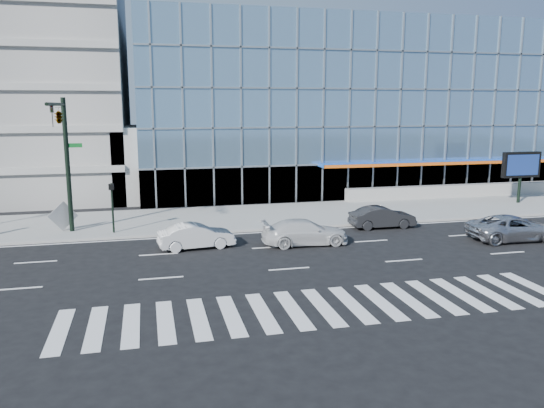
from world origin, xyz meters
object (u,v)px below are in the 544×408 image
Objects in this scene: tilted_panel at (63,216)px; dark_sedan at (382,217)px; traffic_signal at (62,133)px; white_suv at (305,232)px; white_sedan at (196,236)px; marquee_sign at (521,166)px; silver_suv at (513,228)px; ped_signal_post at (112,200)px.

dark_sedan is at bearing -34.17° from tilted_panel.
traffic_signal is 1.64× the size of white_suv.
dark_sedan is at bearing -86.00° from white_sedan.
white_sedan is (-25.94, -7.20, -2.39)m from marquee_sign.
silver_suv is 18.17m from white_sedan.
white_suv reaches higher than white_sedan.
marquee_sign is at bearing -69.23° from dark_sedan.
white_suv is at bearing -158.62° from marquee_sign.
ped_signal_post is at bearing 76.01° from silver_suv.
marquee_sign is at bearing -80.90° from white_sedan.
white_suv is at bearing -18.55° from traffic_signal.
ped_signal_post is 0.72× the size of dark_sedan.
traffic_signal is at bearing 73.33° from white_suv.
marquee_sign is at bearing -21.81° from tilted_panel.
marquee_sign is 27.02m from white_sedan.
silver_suv is 1.26× the size of white_sedan.
white_sedan is at bearing -60.45° from tilted_panel.
marquee_sign reaches higher than tilted_panel.
traffic_signal is at bearing 86.35° from dark_sedan.
tilted_panel is (-0.50, 1.64, -5.10)m from traffic_signal.
silver_suv is at bearing -96.96° from white_suv.
marquee_sign is 21.54m from white_suv.
white_suv is (10.56, -4.76, -1.43)m from ped_signal_post.
ped_signal_post reaches higher than tilted_panel.
white_sedan is 0.99× the size of dark_sedan.
ped_signal_post is 0.75× the size of marquee_sign.
marquee_sign is at bearing 5.92° from traffic_signal.
white_suv is at bearing 83.52° from silver_suv.
marquee_sign is 0.97× the size of white_sedan.
traffic_signal is 1.92× the size of dark_sedan.
tilted_panel is (-3.00, 1.26, -1.08)m from ped_signal_post.
marquee_sign is 3.08× the size of tilted_panel.
ped_signal_post is 2.31× the size of tilted_panel.
ped_signal_post is (2.50, 0.37, -4.02)m from traffic_signal.
silver_suv is (22.56, -6.62, -1.42)m from ped_signal_post.
tilted_panel reaches higher than dark_sedan.
tilted_panel is (-33.50, -1.79, -2.00)m from marquee_sign.
ped_signal_post is at bearing -47.69° from tilted_panel.
tilted_panel is (-13.56, 6.02, 0.36)m from white_suv.
tilted_panel is (-7.56, 5.41, 0.39)m from white_sedan.
silver_suv is 4.01× the size of tilted_panel.
white_suv is 14.84m from tilted_panel.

